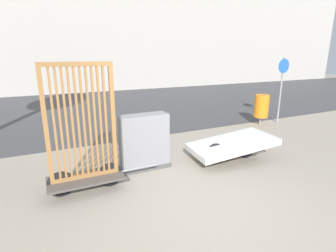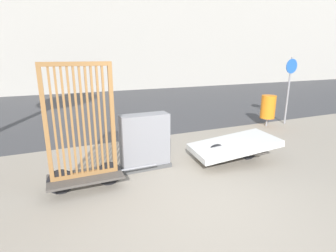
{
  "view_description": "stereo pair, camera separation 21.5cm",
  "coord_description": "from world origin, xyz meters",
  "px_view_note": "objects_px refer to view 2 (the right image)",
  "views": [
    {
      "loc": [
        -2.12,
        -2.93,
        2.32
      ],
      "look_at": [
        0.0,
        1.42,
        1.0
      ],
      "focal_mm": 28.0,
      "sensor_mm": 36.0,
      "label": 1
    },
    {
      "loc": [
        -1.93,
        -3.02,
        2.32
      ],
      "look_at": [
        0.0,
        1.42,
        1.0
      ],
      "focal_mm": 28.0,
      "sensor_mm": 36.0,
      "label": 2
    }
  ],
  "objects_px": {
    "bike_cart_with_bedframe": "(83,146)",
    "trash_bin": "(268,107)",
    "utility_cabinet": "(145,143)",
    "sign_post": "(289,83)",
    "bike_cart_with_mattress": "(234,146)"
  },
  "relations": [
    {
      "from": "bike_cart_with_bedframe",
      "to": "sign_post",
      "type": "relative_size",
      "value": 0.99
    },
    {
      "from": "trash_bin",
      "to": "sign_post",
      "type": "xyz_separation_m",
      "value": [
        0.82,
        -0.01,
        0.77
      ]
    },
    {
      "from": "bike_cart_with_bedframe",
      "to": "utility_cabinet",
      "type": "bearing_deg",
      "value": 20.79
    },
    {
      "from": "trash_bin",
      "to": "sign_post",
      "type": "height_order",
      "value": "sign_post"
    },
    {
      "from": "bike_cart_with_mattress",
      "to": "sign_post",
      "type": "bearing_deg",
      "value": 34.94
    },
    {
      "from": "bike_cart_with_mattress",
      "to": "bike_cart_with_bedframe",
      "type": "bearing_deg",
      "value": -173.75
    },
    {
      "from": "bike_cart_with_mattress",
      "to": "utility_cabinet",
      "type": "distance_m",
      "value": 1.97
    },
    {
      "from": "trash_bin",
      "to": "sign_post",
      "type": "relative_size",
      "value": 0.46
    },
    {
      "from": "utility_cabinet",
      "to": "sign_post",
      "type": "height_order",
      "value": "sign_post"
    },
    {
      "from": "bike_cart_with_bedframe",
      "to": "trash_bin",
      "type": "distance_m",
      "value": 6.43
    },
    {
      "from": "utility_cabinet",
      "to": "sign_post",
      "type": "relative_size",
      "value": 0.52
    },
    {
      "from": "bike_cart_with_bedframe",
      "to": "bike_cart_with_mattress",
      "type": "relative_size",
      "value": 0.96
    },
    {
      "from": "bike_cart_with_bedframe",
      "to": "utility_cabinet",
      "type": "relative_size",
      "value": 1.91
    },
    {
      "from": "bike_cart_with_bedframe",
      "to": "utility_cabinet",
      "type": "height_order",
      "value": "bike_cart_with_bedframe"
    },
    {
      "from": "bike_cart_with_bedframe",
      "to": "trash_bin",
      "type": "xyz_separation_m",
      "value": [
        6.09,
        2.05,
        -0.16
      ]
    }
  ]
}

